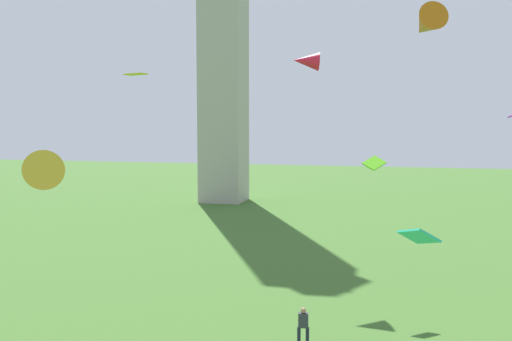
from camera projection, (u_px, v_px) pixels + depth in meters
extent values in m
cube|color=#A8A399|center=(223.00, 18.00, 62.06)|extent=(4.98, 4.98, 43.90)
cylinder|color=#1E2333|center=(307.00, 336.00, 21.76)|extent=(0.14, 0.14, 0.77)
cylinder|color=#1E2333|center=(299.00, 336.00, 21.79)|extent=(0.14, 0.14, 0.77)
cube|color=#2D3338|center=(303.00, 320.00, 21.72)|extent=(0.45, 0.30, 0.61)
sphere|color=#A37556|center=(303.00, 310.00, 21.68)|extent=(0.23, 0.23, 0.23)
cube|color=#B5BD10|center=(136.00, 74.00, 22.96)|extent=(0.91, 0.67, 0.09)
cone|color=#BC630F|center=(426.00, 24.00, 24.96)|extent=(1.98, 2.53, 1.82)
cube|color=#56BF19|center=(374.00, 163.00, 27.51)|extent=(1.29, 1.25, 0.75)
cone|color=red|center=(306.00, 61.00, 32.46)|extent=(1.88, 1.51, 1.23)
cube|color=#27BE9A|center=(419.00, 236.00, 21.39)|extent=(1.74, 1.74, 0.99)
cone|color=gold|center=(42.00, 173.00, 20.75)|extent=(2.73, 2.85, 1.95)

